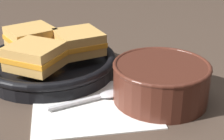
{
  "coord_description": "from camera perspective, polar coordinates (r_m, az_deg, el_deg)",
  "views": [
    {
      "loc": [
        -0.17,
        -0.6,
        0.31
      ],
      "look_at": [
        -0.0,
        -0.02,
        0.04
      ],
      "focal_mm": 55.0,
      "sensor_mm": 36.0,
      "label": 1
    }
  ],
  "objects": [
    {
      "name": "sandwich_near_right",
      "position": [
        0.74,
        -5.53,
        4.68
      ],
      "size": [
        0.11,
        0.11,
        0.05
      ],
      "rotation": [
        0.0,
        0.0,
        8.05
      ],
      "color": "tan",
      "rests_on": "skillet"
    },
    {
      "name": "sandwich_far_left",
      "position": [
        0.78,
        -13.34,
        5.23
      ],
      "size": [
        0.12,
        0.12,
        0.05
      ],
      "rotation": [
        0.0,
        0.0,
        9.77
      ],
      "color": "tan",
      "rests_on": "skillet"
    },
    {
      "name": "spoon",
      "position": [
        0.63,
        -1.8,
        -4.36
      ],
      "size": [
        0.15,
        0.05,
        0.01
      ],
      "rotation": [
        0.0,
        0.0,
        0.2
      ],
      "color": "silver",
      "rests_on": "napkin"
    },
    {
      "name": "sandwich_near_left",
      "position": [
        0.67,
        -12.67,
        2.28
      ],
      "size": [
        0.13,
        0.13,
        0.05
      ],
      "rotation": [
        0.0,
        0.0,
        5.58
      ],
      "color": "tan",
      "rests_on": "skillet"
    },
    {
      "name": "ground_plane",
      "position": [
        0.7,
        -0.13,
        -2.25
      ],
      "size": [
        4.0,
        4.0,
        0.0
      ],
      "primitive_type": "plane",
      "color": "#47382D"
    },
    {
      "name": "napkin",
      "position": [
        0.62,
        -3.01,
        -5.86
      ],
      "size": [
        0.23,
        0.21,
        0.0
      ],
      "color": "white",
      "rests_on": "ground_plane"
    },
    {
      "name": "soup_bowl",
      "position": [
        0.62,
        8.14,
        -1.59
      ],
      "size": [
        0.18,
        0.18,
        0.07
      ],
      "color": "#4C2319",
      "rests_on": "ground_plane"
    },
    {
      "name": "skillet",
      "position": [
        0.74,
        -10.26,
        0.99
      ],
      "size": [
        0.28,
        0.28,
        0.04
      ],
      "color": "black",
      "rests_on": "ground_plane"
    }
  ]
}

